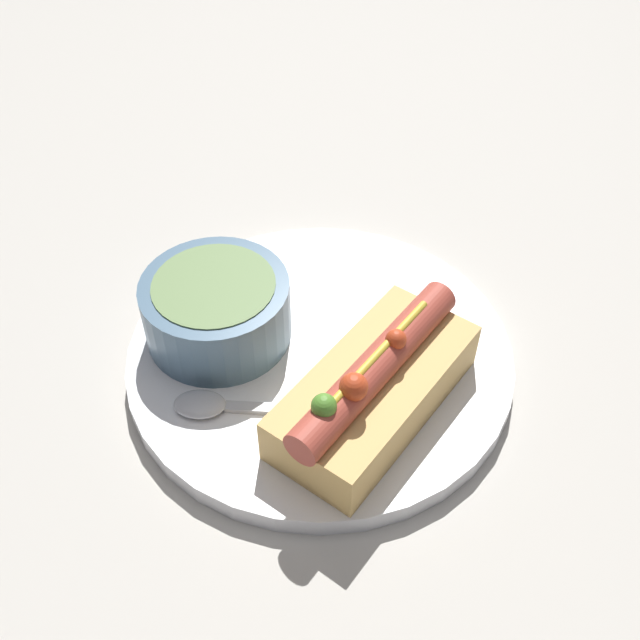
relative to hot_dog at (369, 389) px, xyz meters
The scene contains 5 objects.
ground_plane 0.07m from the hot_dog, 85.55° to the left, with size 4.00×4.00×0.00m, color #BCB7AD.
dinner_plate 0.07m from the hot_dog, 85.55° to the left, with size 0.28×0.28×0.02m.
hot_dog is the anchor object (origin of this frame).
soup_bowl 0.13m from the hot_dog, 111.78° to the left, with size 0.10×0.10×0.05m.
spoon 0.09m from the hot_dog, 144.88° to the left, with size 0.13×0.10×0.01m.
Camera 1 is at (-0.20, -0.30, 0.41)m, focal length 42.00 mm.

